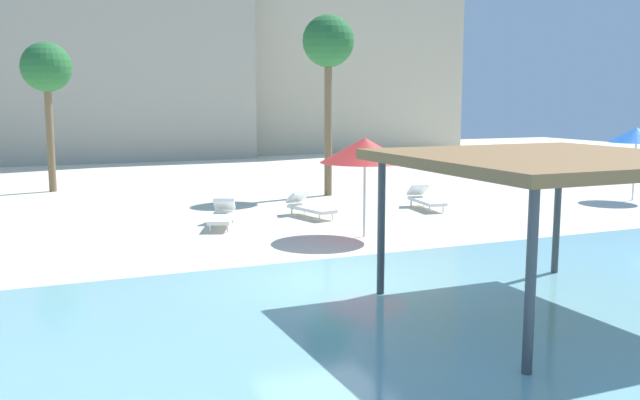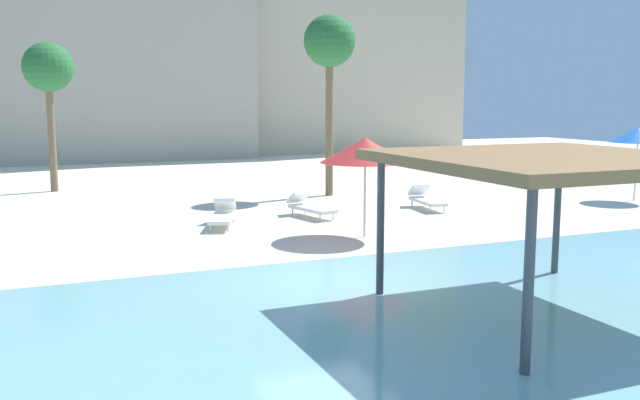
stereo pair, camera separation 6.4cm
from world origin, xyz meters
TOP-DOWN VIEW (x-y plane):
  - ground_plane at (0.00, 0.00)m, footprint 80.00×80.00m
  - lagoon_water at (0.00, -5.25)m, footprint 44.00×13.50m
  - shade_pavilion at (2.52, -3.49)m, footprint 4.75×4.75m
  - beach_umbrella_blue_1 at (14.50, 5.77)m, footprint 1.92×1.92m
  - beach_umbrella_red_3 at (2.69, 3.60)m, footprint 2.35×2.35m
  - lounge_chair_0 at (6.65, 7.04)m, footprint 0.82×1.95m
  - lounge_chair_1 at (2.51, 7.05)m, footprint 1.03×1.98m
  - lounge_chair_2 at (-0.34, 6.50)m, footprint 1.25×1.98m
  - palm_tree_0 at (-4.48, 16.44)m, footprint 1.90×1.90m
  - palm_tree_1 at (5.00, 11.22)m, footprint 1.90×1.90m

SIDE VIEW (x-z plane):
  - ground_plane at x=0.00m, z-range 0.00..0.00m
  - lagoon_water at x=0.00m, z-range 0.00..0.04m
  - lounge_chair_0 at x=6.65m, z-range -0.04..0.70m
  - lounge_chair_1 at x=2.51m, z-range -0.04..0.70m
  - lounge_chair_2 at x=-0.34m, z-range -0.04..0.70m
  - beach_umbrella_red_3 at x=2.69m, z-range 0.97..3.58m
  - beach_umbrella_blue_1 at x=14.50m, z-range 1.03..3.62m
  - shade_pavilion at x=2.52m, z-range 1.19..3.89m
  - palm_tree_0 at x=-4.48m, z-range 1.80..7.55m
  - palm_tree_1 at x=5.00m, z-range 2.19..8.83m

